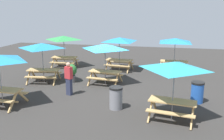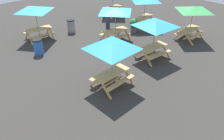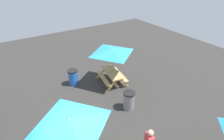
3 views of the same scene
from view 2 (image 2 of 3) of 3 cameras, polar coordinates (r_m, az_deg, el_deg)
The scene contains 11 objects.
ground_plane at distance 15.54m, azimuth 0.07°, elevation 7.87°, with size 29.61×29.61×0.00m, color #33302D.
picnic_table_0 at distance 9.79m, azimuth 0.00°, elevation 5.40°, with size 2.83×2.83×2.34m.
picnic_table_1 at distance 15.86m, azimuth -19.49°, elevation 14.28°, with size 2.28×2.28×2.34m.
picnic_table_2 at distance 14.75m, azimuth 0.93°, elevation 14.79°, with size 2.18×2.18×2.34m.
picnic_table_3 at distance 17.62m, azimuth 8.71°, elevation 17.35°, with size 2.27×2.27×2.34m.
picnic_table_4 at distance 12.60m, azimuth 11.23°, elevation 11.09°, with size 2.81×2.81×2.34m.
picnic_table_5 at distance 15.94m, azimuth 20.49°, elevation 14.18°, with size 2.15×2.15×2.34m.
trash_bin_blue at distance 14.19m, azimuth -18.72°, elevation 5.82°, with size 0.59×0.59×0.98m.
trash_bin_gray at distance 16.96m, azimuth -10.64°, elevation 11.27°, with size 0.59×0.59×0.98m.
potted_plant_0 at distance 16.65m, azimuth 5.70°, elevation 11.73°, with size 0.64×0.64×1.08m.
person_standing at distance 17.45m, azimuth -1.14°, elevation 13.77°, with size 0.41×0.33×1.67m.
Camera 2 is at (9.77, 10.24, 6.40)m, focal length 35.00 mm.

